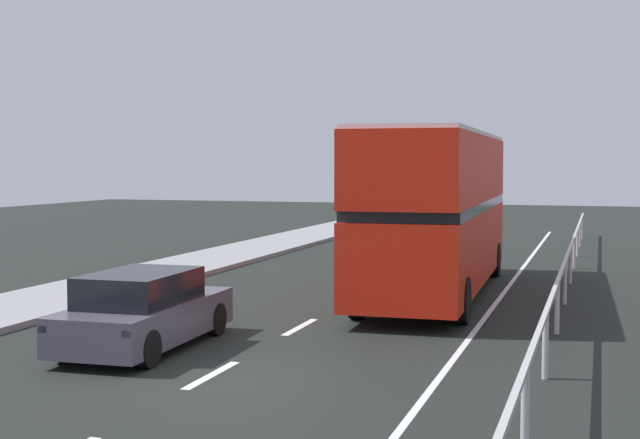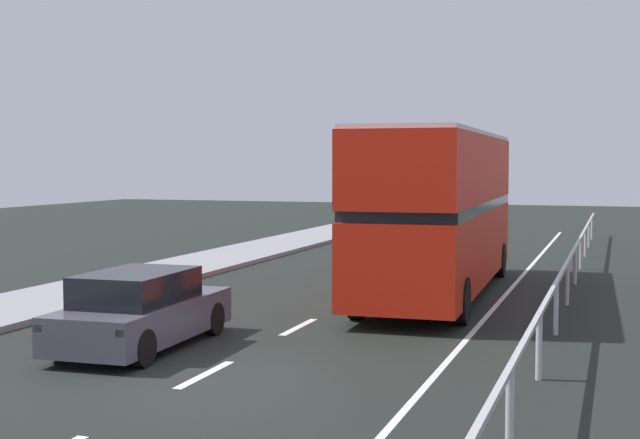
{
  "view_description": "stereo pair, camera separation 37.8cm",
  "coord_description": "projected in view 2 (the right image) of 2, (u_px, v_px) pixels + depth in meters",
  "views": [
    {
      "loc": [
        5.87,
        -12.73,
        3.38
      ],
      "look_at": [
        -0.1,
        6.0,
        2.12
      ],
      "focal_mm": 49.67,
      "sensor_mm": 36.0,
      "label": 1
    },
    {
      "loc": [
        6.23,
        -12.61,
        3.38
      ],
      "look_at": [
        -0.1,
        6.0,
        2.12
      ],
      "focal_mm": 49.67,
      "sensor_mm": 36.0,
      "label": 2
    }
  ],
  "objects": [
    {
      "name": "ground_plane",
      "position": [
        205.0,
        378.0,
        14.14
      ],
      "size": [
        75.76,
        120.0,
        0.1
      ],
      "primitive_type": "cube",
      "color": "black"
    },
    {
      "name": "lane_paint_markings",
      "position": [
        444.0,
        300.0,
        21.83
      ],
      "size": [
        3.64,
        46.0,
        0.01
      ],
      "color": "silver",
      "rests_on": "ground"
    },
    {
      "name": "bridge_side_railing",
      "position": [
        567.0,
        269.0,
        20.95
      ],
      "size": [
        0.1,
        42.0,
        1.08
      ],
      "color": "#BBB8B9",
      "rests_on": "ground"
    },
    {
      "name": "double_decker_bus_red",
      "position": [
        440.0,
        208.0,
        22.52
      ],
      "size": [
        2.82,
        11.23,
        4.15
      ],
      "rotation": [
        0.0,
        0.0,
        0.03
      ],
      "color": "red",
      "rests_on": "ground"
    },
    {
      "name": "hatchback_car_near",
      "position": [
        141.0,
        311.0,
        16.15
      ],
      "size": [
        1.86,
        4.34,
        1.42
      ],
      "rotation": [
        0.0,
        0.0,
        0.03
      ],
      "color": "#4B4654",
      "rests_on": "ground"
    },
    {
      "name": "sedan_car_ahead",
      "position": [
        404.0,
        232.0,
        35.34
      ],
      "size": [
        1.87,
        4.33,
        1.33
      ],
      "rotation": [
        0.0,
        0.0,
        -0.04
      ],
      "color": "maroon",
      "rests_on": "ground"
    }
  ]
}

